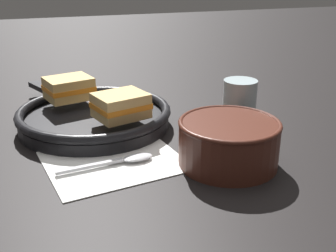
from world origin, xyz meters
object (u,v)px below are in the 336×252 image
soup_bowl (229,140)px  spoon (124,159)px  sandwich_near_left (69,88)px  drinking_glass (239,107)px  skillet (94,116)px  sandwich_near_right (121,105)px

soup_bowl → spoon: size_ratio=1.02×
spoon → sandwich_near_left: 0.27m
spoon → drinking_glass: drinking_glass is taller
sandwich_near_left → drinking_glass: (0.30, -0.20, -0.01)m
skillet → sandwich_near_left: (-0.04, 0.07, 0.04)m
sandwich_near_right → skillet: bearing=118.5°
skillet → drinking_glass: drinking_glass is taller
soup_bowl → spoon: bearing=161.5°
spoon → sandwich_near_right: size_ratio=1.47×
spoon → sandwich_near_left: bearing=96.3°
skillet → sandwich_near_right: (0.04, -0.08, 0.04)m
skillet → spoon: bearing=-83.8°
spoon → skillet: (-0.02, 0.19, 0.01)m
sandwich_near_left → soup_bowl: bearing=-54.5°
soup_bowl → skillet: (-0.18, 0.24, -0.02)m
drinking_glass → sandwich_near_left: bearing=146.7°
soup_bowl → drinking_glass: (0.08, 0.12, 0.01)m
sandwich_near_left → skillet: bearing=-61.2°
soup_bowl → sandwich_near_left: sandwich_near_left is taller
sandwich_near_right → sandwich_near_left: bearing=118.7°
soup_bowl → sandwich_near_right: bearing=130.8°
sandwich_near_left → sandwich_near_right: (0.08, -0.15, 0.00)m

